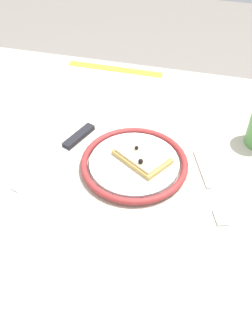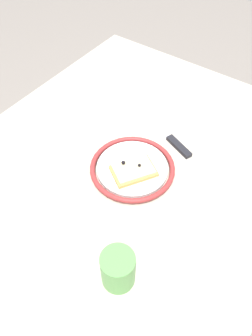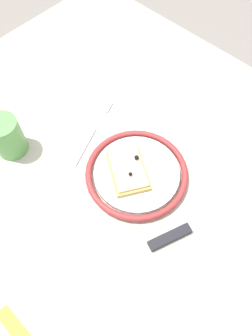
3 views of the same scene
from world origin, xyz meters
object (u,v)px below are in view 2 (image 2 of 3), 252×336
(dining_table, at_px, (119,194))
(plate, at_px, (132,168))
(knife, at_px, (172,140))
(cup, at_px, (118,269))
(pizza_slice_near, at_px, (134,170))
(fork, at_px, (90,208))

(dining_table, distance_m, plate, 0.12)
(knife, height_order, cup, cup)
(pizza_slice_near, xyz_separation_m, fork, (-0.14, 0.03, -0.02))
(dining_table, bearing_deg, pizza_slice_near, -71.84)
(pizza_slice_near, bearing_deg, cup, -151.91)
(fork, bearing_deg, pizza_slice_near, -11.88)
(pizza_slice_near, relative_size, knife, 0.57)
(dining_table, xyz_separation_m, pizza_slice_near, (0.01, -0.04, 0.12))
(knife, bearing_deg, pizza_slice_near, 174.51)
(plate, relative_size, knife, 0.96)
(knife, relative_size, cup, 2.46)
(plate, relative_size, cup, 2.38)
(knife, relative_size, fork, 1.19)
(knife, distance_m, cup, 0.42)
(knife, bearing_deg, fork, 171.55)
(fork, height_order, cup, cup)
(pizza_slice_near, relative_size, cup, 1.40)
(dining_table, bearing_deg, fork, -176.28)
(dining_table, relative_size, fork, 5.78)
(knife, bearing_deg, cup, -164.61)
(dining_table, distance_m, pizza_slice_near, 0.13)
(fork, bearing_deg, plate, -6.30)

